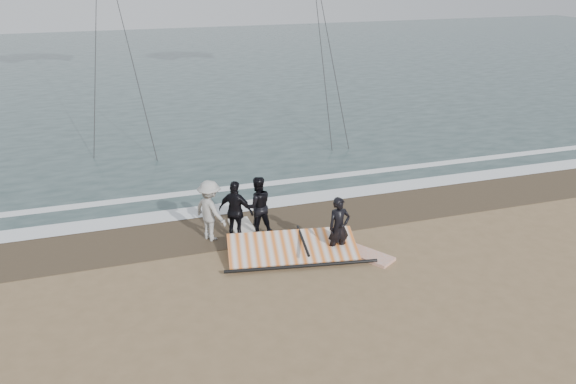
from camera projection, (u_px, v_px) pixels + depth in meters
name	position (u px, v px, depth m)	size (l,w,h in m)	color
ground	(340.00, 293.00, 13.93)	(120.00, 120.00, 0.00)	#8C704C
sea	(173.00, 68.00, 42.94)	(120.00, 54.00, 0.02)	#233838
wet_sand	(286.00, 219.00, 17.89)	(120.00, 2.80, 0.01)	#4C3D2B
foam_near	(273.00, 202.00, 19.11)	(120.00, 0.90, 0.01)	white
foam_far	(260.00, 185.00, 20.61)	(120.00, 0.45, 0.01)	white
man_main	(339.00, 227.00, 15.42)	(0.63, 0.41, 1.73)	black
board_white	(356.00, 251.00, 15.89)	(0.62, 2.21, 0.09)	silver
board_cream	(247.00, 235.00, 16.78)	(0.63, 2.38, 0.10)	silver
trio_cluster	(232.00, 209.00, 16.39)	(2.44, 1.51, 1.86)	black
sail_rig	(289.00, 248.00, 15.72)	(4.11, 2.25, 0.49)	black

